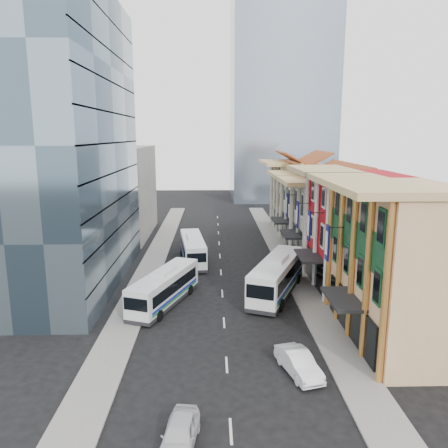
{
  "coord_description": "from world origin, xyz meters",
  "views": [
    {
      "loc": [
        -0.92,
        -26.94,
        15.79
      ],
      "look_at": [
        0.35,
        21.45,
        5.89
      ],
      "focal_mm": 35.0,
      "sensor_mm": 36.0,
      "label": 1
    }
  ],
  "objects_px": {
    "bus_left_far": "(193,248)",
    "bus_right": "(277,275)",
    "office_tower": "(56,143)",
    "sedan_left": "(180,434)",
    "sedan_right": "(299,363)",
    "shophouse_tan": "(406,264)",
    "bus_left_near": "(165,287)"
  },
  "relations": [
    {
      "from": "shophouse_tan",
      "to": "office_tower",
      "type": "distance_m",
      "value": 35.19
    },
    {
      "from": "office_tower",
      "to": "sedan_left",
      "type": "height_order",
      "value": "office_tower"
    },
    {
      "from": "bus_left_near",
      "to": "sedan_left",
      "type": "xyz_separation_m",
      "value": [
        2.82,
        -19.37,
        -1.0
      ]
    },
    {
      "from": "office_tower",
      "to": "sedan_right",
      "type": "relative_size",
      "value": 6.47
    },
    {
      "from": "bus_left_near",
      "to": "bus_right",
      "type": "distance_m",
      "value": 11.28
    },
    {
      "from": "shophouse_tan",
      "to": "bus_left_far",
      "type": "relative_size",
      "value": 1.28
    },
    {
      "from": "bus_left_far",
      "to": "bus_right",
      "type": "relative_size",
      "value": 0.88
    },
    {
      "from": "shophouse_tan",
      "to": "office_tower",
      "type": "bearing_deg",
      "value": 155.7
    },
    {
      "from": "shophouse_tan",
      "to": "sedan_right",
      "type": "height_order",
      "value": "shophouse_tan"
    },
    {
      "from": "shophouse_tan",
      "to": "office_tower",
      "type": "height_order",
      "value": "office_tower"
    },
    {
      "from": "shophouse_tan",
      "to": "bus_right",
      "type": "xyz_separation_m",
      "value": [
        -8.5,
        9.69,
        -4.01
      ]
    },
    {
      "from": "bus_left_near",
      "to": "sedan_left",
      "type": "bearing_deg",
      "value": -61.67
    },
    {
      "from": "sedan_right",
      "to": "office_tower",
      "type": "bearing_deg",
      "value": 122.81
    },
    {
      "from": "sedan_left",
      "to": "sedan_right",
      "type": "xyz_separation_m",
      "value": [
        7.48,
        6.89,
        0.03
      ]
    },
    {
      "from": "bus_left_far",
      "to": "bus_right",
      "type": "bearing_deg",
      "value": -59.65
    },
    {
      "from": "bus_left_far",
      "to": "sedan_left",
      "type": "xyz_separation_m",
      "value": [
        0.78,
        -33.49,
        -1.03
      ]
    },
    {
      "from": "bus_right",
      "to": "sedan_left",
      "type": "xyz_separation_m",
      "value": [
        -8.18,
        -21.84,
        -1.26
      ]
    },
    {
      "from": "office_tower",
      "to": "shophouse_tan",
      "type": "bearing_deg",
      "value": -24.3
    },
    {
      "from": "bus_left_near",
      "to": "shophouse_tan",
      "type": "bearing_deg",
      "value": -0.28
    },
    {
      "from": "office_tower",
      "to": "sedan_left",
      "type": "relative_size",
      "value": 6.96
    },
    {
      "from": "bus_left_far",
      "to": "bus_right",
      "type": "height_order",
      "value": "bus_right"
    },
    {
      "from": "bus_left_far",
      "to": "bus_right",
      "type": "xyz_separation_m",
      "value": [
        8.96,
        -11.65,
        0.23
      ]
    },
    {
      "from": "office_tower",
      "to": "sedan_left",
      "type": "xyz_separation_m",
      "value": [
        14.32,
        -26.15,
        -14.27
      ]
    },
    {
      "from": "bus_right",
      "to": "sedan_right",
      "type": "height_order",
      "value": "bus_right"
    },
    {
      "from": "bus_left_near",
      "to": "bus_right",
      "type": "relative_size",
      "value": 0.87
    },
    {
      "from": "shophouse_tan",
      "to": "bus_left_far",
      "type": "distance_m",
      "value": 27.9
    },
    {
      "from": "bus_right",
      "to": "sedan_left",
      "type": "distance_m",
      "value": 23.35
    },
    {
      "from": "office_tower",
      "to": "bus_left_far",
      "type": "distance_m",
      "value": 20.31
    },
    {
      "from": "office_tower",
      "to": "bus_left_near",
      "type": "distance_m",
      "value": 18.82
    },
    {
      "from": "office_tower",
      "to": "bus_right",
      "type": "xyz_separation_m",
      "value": [
        22.5,
        -4.31,
        -13.01
      ]
    },
    {
      "from": "shophouse_tan",
      "to": "sedan_right",
      "type": "relative_size",
      "value": 3.02
    },
    {
      "from": "bus_left_far",
      "to": "sedan_right",
      "type": "relative_size",
      "value": 2.37
    }
  ]
}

